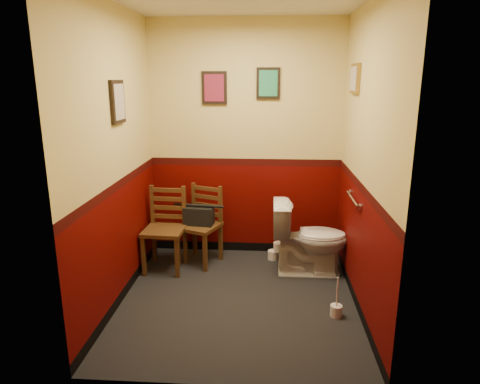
{
  "coord_description": "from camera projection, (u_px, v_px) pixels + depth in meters",
  "views": [
    {
      "loc": [
        0.27,
        -3.69,
        2.05
      ],
      "look_at": [
        0.0,
        0.25,
        1.0
      ],
      "focal_mm": 32.0,
      "sensor_mm": 36.0,
      "label": 1
    }
  ],
  "objects": [
    {
      "name": "wall_front",
      "position": [
        224.0,
        198.0,
        2.6
      ],
      "size": [
        2.2,
        0.0,
        2.7
      ],
      "primitive_type": "cube",
      "rotation": [
        -1.57,
        0.0,
        0.0
      ],
      "color": "#4B0503",
      "rests_on": "ground"
    },
    {
      "name": "wall_right",
      "position": [
        365.0,
        162.0,
        3.69
      ],
      "size": [
        0.0,
        2.4,
        2.7
      ],
      "primitive_type": "cube",
      "rotation": [
        1.57,
        0.0,
        -1.57
      ],
      "color": "#4B0503",
      "rests_on": "ground"
    },
    {
      "name": "toilet",
      "position": [
        309.0,
        239.0,
        4.57
      ],
      "size": [
        0.81,
        0.45,
        0.79
      ],
      "primitive_type": "imported",
      "rotation": [
        0.0,
        0.0,
        1.56
      ],
      "color": "white",
      "rests_on": "floor"
    },
    {
      "name": "wall_left",
      "position": [
        116.0,
        159.0,
        3.83
      ],
      "size": [
        0.0,
        2.4,
        2.7
      ],
      "primitive_type": "cube",
      "rotation": [
        1.57,
        0.0,
        1.57
      ],
      "color": "#4B0503",
      "rests_on": "ground"
    },
    {
      "name": "tp_stack",
      "position": [
        278.0,
        252.0,
        4.99
      ],
      "size": [
        0.24,
        0.13,
        0.21
      ],
      "color": "silver",
      "rests_on": "floor"
    },
    {
      "name": "handbag",
      "position": [
        199.0,
        216.0,
        4.78
      ],
      "size": [
        0.34,
        0.2,
        0.24
      ],
      "rotation": [
        0.0,
        0.0,
        -0.12
      ],
      "color": "black",
      "rests_on": "chair_right"
    },
    {
      "name": "framed_print_right",
      "position": [
        355.0,
        79.0,
        4.09
      ],
      "size": [
        0.04,
        0.34,
        0.28
      ],
      "color": "olive",
      "rests_on": "wall_right"
    },
    {
      "name": "framed_print_left",
      "position": [
        118.0,
        102.0,
        3.8
      ],
      "size": [
        0.04,
        0.3,
        0.38
      ],
      "color": "black",
      "rests_on": "wall_left"
    },
    {
      "name": "toilet_brush",
      "position": [
        336.0,
        310.0,
        3.8
      ],
      "size": [
        0.11,
        0.11,
        0.38
      ],
      "color": "silver",
      "rests_on": "floor"
    },
    {
      "name": "floor",
      "position": [
        238.0,
        299.0,
        4.11
      ],
      "size": [
        2.2,
        2.4,
        0.0
      ],
      "primitive_type": "cube",
      "color": "black",
      "rests_on": "ground"
    },
    {
      "name": "chair_left",
      "position": [
        165.0,
        229.0,
        4.68
      ],
      "size": [
        0.45,
        0.45,
        0.91
      ],
      "rotation": [
        0.0,
        0.0,
        -0.05
      ],
      "color": "#543519",
      "rests_on": "floor"
    },
    {
      "name": "framed_print_back_a",
      "position": [
        214.0,
        88.0,
        4.76
      ],
      "size": [
        0.28,
        0.04,
        0.36
      ],
      "color": "black",
      "rests_on": "wall_back"
    },
    {
      "name": "grab_bar",
      "position": [
        353.0,
        199.0,
        4.03
      ],
      "size": [
        0.05,
        0.56,
        0.06
      ],
      "color": "silver",
      "rests_on": "wall_right"
    },
    {
      "name": "framed_print_back_b",
      "position": [
        268.0,
        83.0,
        4.71
      ],
      "size": [
        0.26,
        0.04,
        0.34
      ],
      "color": "black",
      "rests_on": "wall_back"
    },
    {
      "name": "chair_right",
      "position": [
        201.0,
        225.0,
        4.85
      ],
      "size": [
        0.54,
        0.54,
        0.88
      ],
      "rotation": [
        0.0,
        0.0,
        -0.39
      ],
      "color": "#543519",
      "rests_on": "floor"
    },
    {
      "name": "wall_back",
      "position": [
        246.0,
        141.0,
        4.91
      ],
      "size": [
        2.2,
        0.0,
        2.7
      ],
      "primitive_type": "cube",
      "rotation": [
        1.57,
        0.0,
        0.0
      ],
      "color": "#4B0503",
      "rests_on": "ground"
    }
  ]
}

